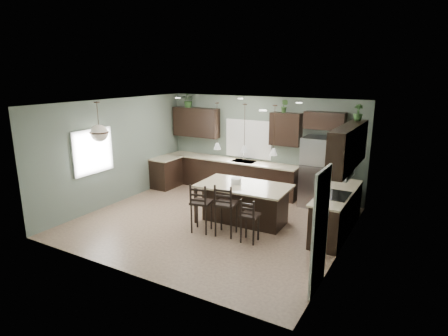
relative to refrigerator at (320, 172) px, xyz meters
The scene contains 33 objects.
ground 3.14m from the refrigerator, 128.59° to the right, with size 6.00×6.00×0.00m, color #9E8466.
pantry_door 4.05m from the refrigerator, 74.13° to the right, with size 0.04×0.82×2.04m, color white.
window_back 2.39m from the refrigerator, behind, with size 1.35×0.02×1.00m, color white.
window_left 5.82m from the refrigerator, 147.09° to the right, with size 0.02×1.10×1.00m, color white.
left_return_cabs 4.64m from the refrigerator, behind, with size 0.60×0.90×0.90m, color black.
left_return_countertop 4.59m from the refrigerator, behind, with size 0.66×0.96×0.04m, color beige.
back_lower_cabs 2.76m from the refrigerator, behind, with size 4.20×0.60×0.90m, color black.
back_countertop 2.72m from the refrigerator, behind, with size 4.20×0.66×0.04m, color beige.
sink_inset 2.27m from the refrigerator, behind, with size 0.70×0.45×0.01m, color gray.
faucet 2.27m from the refrigerator, behind, with size 0.02×0.02×0.28m, color silver.
back_upper_left 4.15m from the refrigerator, behind, with size 1.55×0.34×0.90m, color black.
back_upper_right 1.50m from the refrigerator, 167.43° to the left, with size 0.85×0.34×0.90m, color black.
fridge_header 1.35m from the refrigerator, 94.49° to the left, with size 1.05×0.34×0.45m, color black.
right_lower_cabs 1.75m from the refrigerator, 60.46° to the right, with size 0.60×2.35×0.90m, color black.
right_countertop 1.68m from the refrigerator, 61.05° to the right, with size 0.66×2.35×0.04m, color beige.
cooktop 1.92m from the refrigerator, 65.02° to the right, with size 0.58×0.75×0.02m, color black.
wall_oven_front 1.88m from the refrigerator, 73.19° to the right, with size 0.01×0.72×0.60m, color gray.
right_upper_cabs 2.03m from the refrigerator, 56.76° to the right, with size 0.34×2.35×0.90m, color black.
microwave 2.06m from the refrigerator, 62.38° to the right, with size 0.40×0.75×0.40m, color gray.
refrigerator is the anchor object (origin of this frame).
kitchen_island 2.38m from the refrigerator, 121.20° to the right, with size 2.12×1.20×0.92m, color black.
serving_dish 2.45m from the refrigerator, 125.11° to the right, with size 0.24×0.24×0.14m, color silver.
bar_stool_left 3.44m from the refrigerator, 121.43° to the right, with size 0.42×0.42×1.13m, color black.
bar_stool_center 3.08m from the refrigerator, 113.57° to the right, with size 0.44×0.44×1.18m, color black.
bar_stool_right 2.96m from the refrigerator, 102.25° to the right, with size 0.36×0.36×0.97m, color black.
pendant_left 3.08m from the refrigerator, 133.36° to the right, with size 0.17×0.17×1.10m, color silver, non-canonical shape.
pendant_center 2.68m from the refrigerator, 121.20° to the right, with size 0.17×0.17×1.10m, color white, non-canonical shape.
pendant_right 2.43m from the refrigerator, 104.48° to the right, with size 0.17×0.17×1.10m, color silver, non-canonical shape.
chandelier 5.69m from the refrigerator, 144.18° to the right, with size 0.45×0.45×0.95m, color beige, non-canonical shape.
plant_back_left 4.60m from the refrigerator, behind, with size 0.40×0.34×0.44m, color #284A20.
plant_back_right 2.01m from the refrigerator, 169.47° to the left, with size 0.20×0.16×0.36m, color #335726.
plant_right_wall 1.98m from the refrigerator, 30.75° to the right, with size 0.20×0.20×0.36m, color #284B21.
room_shell 3.09m from the refrigerator, 128.59° to the right, with size 6.00×6.00×6.00m.
Camera 1 is at (4.38, -7.08, 3.46)m, focal length 30.00 mm.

